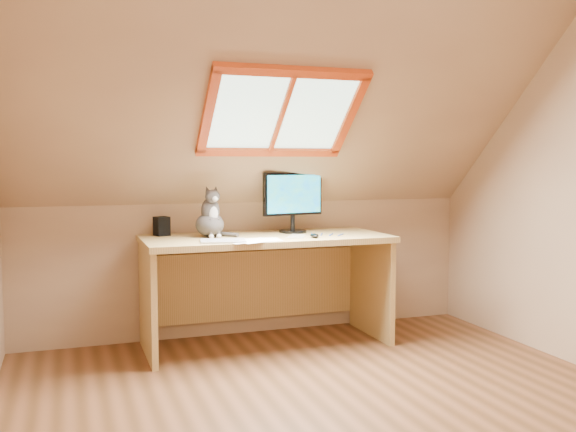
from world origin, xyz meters
name	(u,v)px	position (x,y,z in m)	size (l,w,h in m)	color
ground	(346,416)	(0.00, 0.00, 0.00)	(3.50, 3.50, 0.00)	brown
room_shell	(357,136)	(0.00, -0.09, 1.43)	(3.52, 3.52, 2.41)	tan
desk	(263,267)	(0.00, 1.45, 0.55)	(1.72, 0.75, 0.79)	tan
monitor	(293,198)	(0.25, 1.51, 1.04)	(0.48, 0.20, 0.44)	black
cat	(210,218)	(-0.39, 1.44, 0.91)	(0.23, 0.27, 0.36)	#4B4442
desk_speaker	(162,226)	(-0.70, 1.63, 0.85)	(0.09, 0.09, 0.13)	black
graphics_tablet	(223,241)	(-0.37, 1.14, 0.79)	(0.29, 0.21, 0.01)	#B2B2B7
mouse	(314,236)	(0.28, 1.15, 0.80)	(0.05, 0.10, 0.03)	black
papers	(261,240)	(-0.12, 1.12, 0.79)	(0.35, 0.30, 0.01)	white
cables	(315,235)	(0.32, 1.26, 0.79)	(0.51, 0.26, 0.01)	silver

